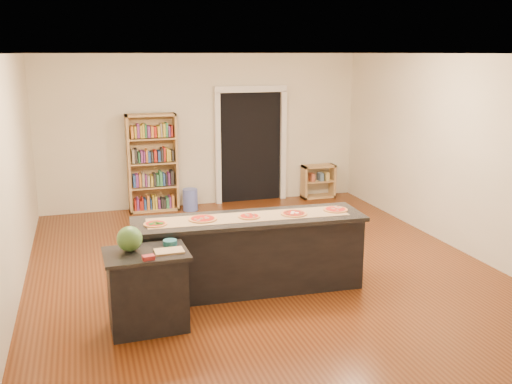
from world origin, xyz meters
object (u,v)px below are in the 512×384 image
object	(u,v)px
watermelon	(130,239)
kitchen_island	(249,253)
low_shelf	(318,181)
bookshelf	(152,163)
side_counter	(147,290)
waste_bin	(190,200)

from	to	relation	value
watermelon	kitchen_island	bearing A→B (deg)	21.83
kitchen_island	low_shelf	size ratio (longest dim) A/B	4.24
kitchen_island	watermelon	world-z (taller)	watermelon
low_shelf	kitchen_island	bearing A→B (deg)	-123.34
bookshelf	kitchen_island	bearing A→B (deg)	-80.56
bookshelf	watermelon	bearing A→B (deg)	-99.93
side_counter	kitchen_island	bearing A→B (deg)	25.54
watermelon	side_counter	bearing A→B (deg)	-27.50
side_counter	bookshelf	xyz separation A→B (m)	(0.64, 4.58, 0.46)
low_shelf	waste_bin	distance (m)	2.62
kitchen_island	waste_bin	world-z (taller)	kitchen_island
low_shelf	waste_bin	bearing A→B (deg)	-175.62
kitchen_island	waste_bin	xyz separation A→B (m)	(-0.02, 3.74, -0.26)
kitchen_island	bookshelf	xyz separation A→B (m)	(-0.65, 3.92, 0.42)
kitchen_island	waste_bin	size ratio (longest dim) A/B	6.96
kitchen_island	side_counter	size ratio (longest dim) A/B	3.27
bookshelf	low_shelf	world-z (taller)	bookshelf
low_shelf	watermelon	bearing A→B (deg)	-131.75
kitchen_island	side_counter	distance (m)	1.45
bookshelf	low_shelf	bearing A→B (deg)	0.30
bookshelf	waste_bin	xyz separation A→B (m)	(0.63, -0.18, -0.68)
side_counter	bookshelf	distance (m)	4.65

